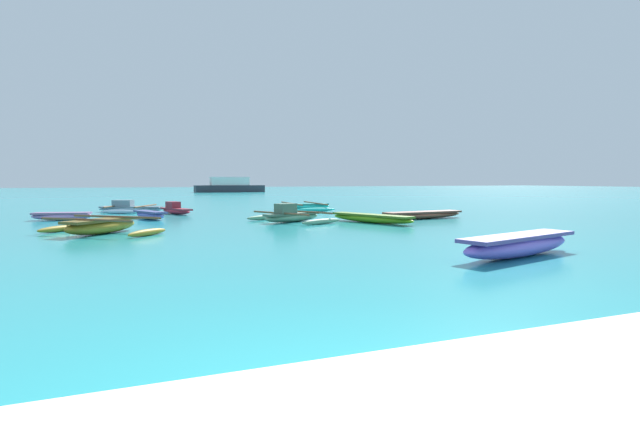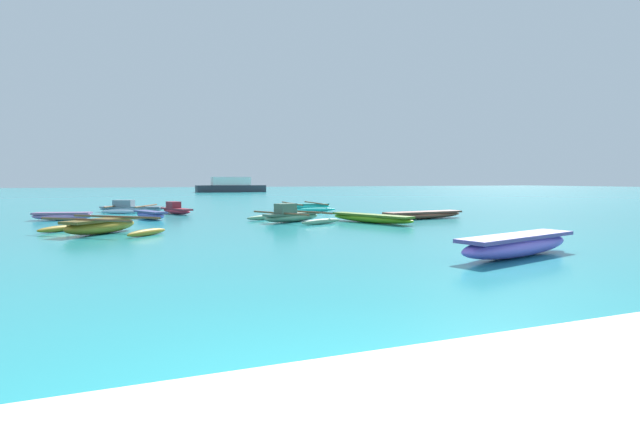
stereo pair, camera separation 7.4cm
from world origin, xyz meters
name	(u,v)px [view 1 (the left image)]	position (x,y,z in m)	size (l,w,h in m)	color
ground_plane	(377,427)	(0.00, 0.00, 0.00)	(240.00, 240.00, 0.00)	teal
moored_boat_0	(176,210)	(1.12, 22.21, 0.21)	(1.41, 2.57, 0.59)	#CD2E45
moored_boat_1	(291,216)	(4.81, 15.68, 0.24)	(3.24, 3.88, 0.73)	gray
moored_boat_2	(303,206)	(8.19, 23.41, 0.17)	(3.16, 4.52, 0.38)	#28DACC
moored_boat_3	(102,226)	(-1.98, 13.75, 0.24)	(3.78, 3.64, 0.51)	olive
moored_boat_4	(150,215)	(-0.24, 19.20, 0.19)	(1.36, 2.31, 0.34)	#5A64C9
moored_boat_5	(371,218)	(7.55, 14.15, 0.19)	(1.98, 4.01, 0.33)	#63A319
moored_boat_6	(519,244)	(6.41, 5.38, 0.26)	(3.81, 1.73, 0.47)	#8363DC
moored_boat_7	(62,216)	(-3.62, 20.03, 0.18)	(2.47, 1.23, 0.32)	#CC8ED2
moored_boat_8	(130,208)	(-0.88, 24.67, 0.21)	(3.37, 3.64, 0.62)	#A3C5DF
moored_boat_9	(423,215)	(10.51, 15.06, 0.18)	(4.12, 1.21, 0.32)	brown
distant_ferry	(230,186)	(13.08, 65.73, 0.85)	(9.48, 2.09, 2.09)	#2D333D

